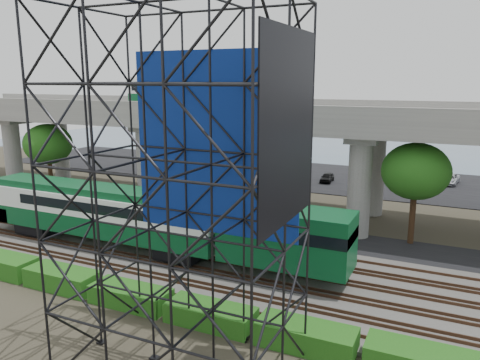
% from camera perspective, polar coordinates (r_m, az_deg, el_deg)
% --- Properties ---
extents(ground, '(140.00, 140.00, 0.00)m').
position_cam_1_polar(ground, '(31.02, -9.66, -11.09)').
color(ground, '#474233').
rests_on(ground, ground).
extents(ballast_bed, '(90.00, 12.00, 0.20)m').
position_cam_1_polar(ballast_bed, '(32.51, -7.65, -9.72)').
color(ballast_bed, slate).
rests_on(ballast_bed, ground).
extents(service_road, '(90.00, 5.00, 0.08)m').
position_cam_1_polar(service_road, '(39.51, -0.98, -5.70)').
color(service_road, black).
rests_on(service_road, ground).
extents(parking_lot, '(90.00, 18.00, 0.08)m').
position_cam_1_polar(parking_lot, '(60.84, 8.75, 0.52)').
color(parking_lot, black).
rests_on(parking_lot, ground).
extents(harbor_water, '(140.00, 40.00, 0.03)m').
position_cam_1_polar(harbor_water, '(81.90, 13.11, 3.30)').
color(harbor_water, slate).
rests_on(harbor_water, ground).
extents(rail_tracks, '(90.00, 9.52, 0.16)m').
position_cam_1_polar(rail_tracks, '(32.45, -7.66, -9.42)').
color(rail_tracks, '#472D1E').
rests_on(rail_tracks, ballast_bed).
extents(commuter_train, '(29.30, 3.06, 4.30)m').
position_cam_1_polar(commuter_train, '(33.94, -13.72, -4.06)').
color(commuter_train, black).
rests_on(commuter_train, rail_tracks).
extents(overpass, '(80.00, 12.00, 12.40)m').
position_cam_1_polar(overpass, '(43.01, 1.54, 6.89)').
color(overpass, '#9E9B93').
rests_on(overpass, ground).
extents(scaffold_tower, '(9.36, 6.36, 15.00)m').
position_cam_1_polar(scaffold_tower, '(18.78, -7.45, -2.36)').
color(scaffold_tower, black).
rests_on(scaffold_tower, ground).
extents(hedge_strip, '(34.60, 1.80, 1.20)m').
position_cam_1_polar(hedge_strip, '(27.11, -13.19, -13.50)').
color(hedge_strip, '#164F12').
rests_on(hedge_strip, ground).
extents(trees, '(40.94, 16.94, 7.69)m').
position_cam_1_polar(trees, '(45.26, -3.19, 3.77)').
color(trees, '#382314').
rests_on(trees, ground).
extents(suv, '(4.99, 3.15, 1.28)m').
position_cam_1_polar(suv, '(43.45, -11.70, -3.36)').
color(suv, black).
rests_on(suv, service_road).
extents(parked_cars, '(35.33, 9.66, 1.29)m').
position_cam_1_polar(parked_cars, '(60.70, 7.73, 1.14)').
color(parked_cars, silver).
rests_on(parked_cars, parking_lot).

